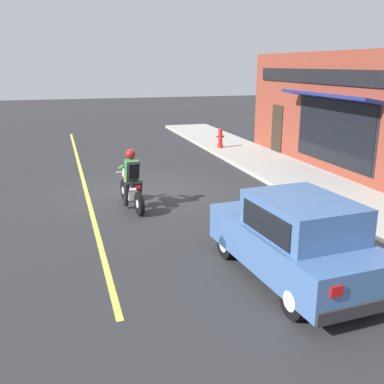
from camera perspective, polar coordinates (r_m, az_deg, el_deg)
The scene contains 7 objects.
ground_plane at distance 13.73m, azimuth -5.61°, elevation -0.05°, with size 80.00×80.00×0.00m, color #2B2B2D.
sidewalk_curb at distance 18.10m, azimuth 8.81°, elevation 3.96°, with size 2.60×22.00×0.14m, color #ADAAA3.
lane_stripe at distance 16.42m, azimuth -13.85°, elevation 2.23°, with size 0.12×19.80×0.01m, color #D1C64C.
storefront_building at distance 17.17m, azimuth 16.05°, elevation 9.79°, with size 1.25×10.23×4.20m.
motorcycle_with_rider at distance 12.13m, azimuth -7.69°, elevation 1.04°, with size 0.62×2.02×1.62m.
car_hatchback at distance 8.22m, azimuth 12.92°, elevation -5.87°, with size 1.91×3.89×1.57m.
fire_hydrant at distance 20.30m, azimuth 3.62°, elevation 6.85°, with size 0.36×0.24×0.88m.
Camera 1 is at (-2.48, -12.97, 3.76)m, focal length 42.00 mm.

